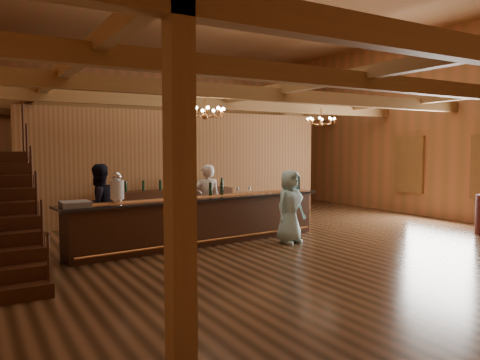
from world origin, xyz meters
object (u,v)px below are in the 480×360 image
tasting_bar (202,220)px  staff_second (98,206)px  chandelier_left (205,112)px  bartender (207,201)px  backbar_shelf (177,206)px  floor_plant (290,191)px  guest (290,206)px  raffle_drum (290,184)px  beverage_dispenser (117,188)px  chandelier_right (321,121)px

tasting_bar → staff_second: size_ratio=3.51×
chandelier_left → bartender: 2.25m
backbar_shelf → staff_second: staff_second is taller
chandelier_left → floor_plant: 6.54m
tasting_bar → staff_second: 2.17m
chandelier_left → guest: bearing=-18.1°
raffle_drum → bartender: size_ratio=0.20×
chandelier_left → guest: 2.73m
raffle_drum → backbar_shelf: 3.41m
beverage_dispenser → chandelier_right: chandelier_right is taller
beverage_dispenser → chandelier_left: (1.81, -0.13, 1.51)m
tasting_bar → floor_plant: size_ratio=4.87×
tasting_bar → chandelier_right: bearing=13.2°
bartender → staff_second: bearing=15.9°
backbar_shelf → floor_plant: floor_plant is taller
backbar_shelf → chandelier_left: chandelier_left is taller
backbar_shelf → staff_second: size_ratio=1.87×
chandelier_left → floor_plant: bearing=36.9°
bartender → guest: (1.24, -1.54, -0.05)m
beverage_dispenser → guest: beverage_dispenser is taller
beverage_dispenser → guest: (3.57, -0.71, -0.50)m
beverage_dispenser → guest: bearing=-11.2°
tasting_bar → bartender: size_ratio=3.62×
bartender → guest: bartender is taller
tasting_bar → raffle_drum: size_ratio=17.93×
chandelier_right → guest: bearing=-139.9°
tasting_bar → chandelier_right: 5.35m
staff_second → floor_plant: 7.40m
raffle_drum → bartender: (-1.99, 0.51, -0.34)m
beverage_dispenser → floor_plant: bearing=27.9°
raffle_drum → chandelier_right: (2.10, 1.36, 1.66)m
tasting_bar → chandelier_left: (-0.05, -0.27, 2.29)m
chandelier_right → raffle_drum: bearing=-147.1°
beverage_dispenser → chandelier_right: size_ratio=0.75×
backbar_shelf → bartender: size_ratio=1.93×
backbar_shelf → tasting_bar: bearing=-101.8°
staff_second → guest: staff_second is taller
raffle_drum → guest: 1.34m
tasting_bar → floor_plant: 5.97m
raffle_drum → tasting_bar: bearing=-175.5°
chandelier_left → guest: chandelier_left is taller
backbar_shelf → chandelier_left: (-0.71, -3.27, 2.35)m
beverage_dispenser → bartender: bearing=19.8°
staff_second → guest: 4.04m
staff_second → floor_plant: (6.89, 2.70, -0.24)m
chandelier_left → staff_second: bearing=153.0°
chandelier_right → floor_plant: bearing=80.3°
tasting_bar → floor_plant: (4.88, 3.43, 0.11)m
beverage_dispenser → floor_plant: size_ratio=0.48×
beverage_dispenser → chandelier_right: (6.41, 1.69, 1.55)m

